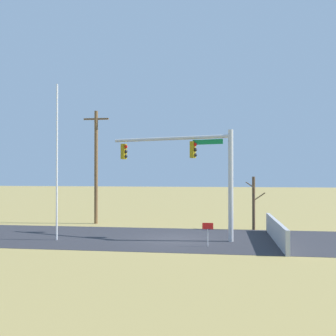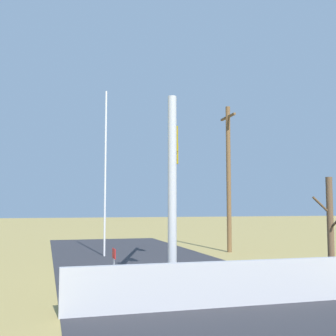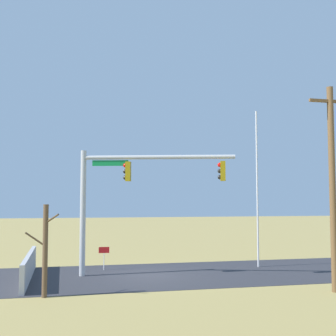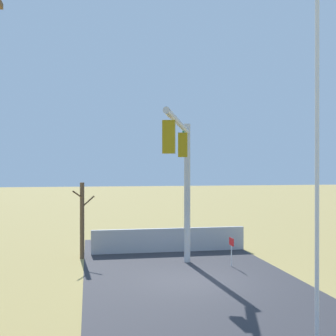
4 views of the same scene
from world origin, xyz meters
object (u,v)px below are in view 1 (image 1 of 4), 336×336
signal_mast (195,163)px  flagpole (57,162)px  utility_pole (96,165)px  bare_tree (254,202)px  open_sign (208,229)px

signal_mast → flagpole: bearing=-169.0°
utility_pole → signal_mast: bearing=-36.0°
signal_mast → bare_tree: (3.63, 3.98, -2.54)m
utility_pole → open_sign: size_ratio=6.88×
signal_mast → utility_pole: size_ratio=0.87×
bare_tree → open_sign: 6.93m
flagpole → open_sign: bearing=-5.4°
signal_mast → bare_tree: size_ratio=2.08×
flagpole → bare_tree: bearing=25.8°
signal_mast → utility_pole: bearing=144.0°
signal_mast → flagpole: (-7.66, -1.49, 0.03)m
flagpole → utility_pole: 7.11m
flagpole → bare_tree: (11.30, 5.47, -2.57)m
open_sign → bare_tree: bearing=65.8°
open_sign → flagpole: bearing=174.6°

